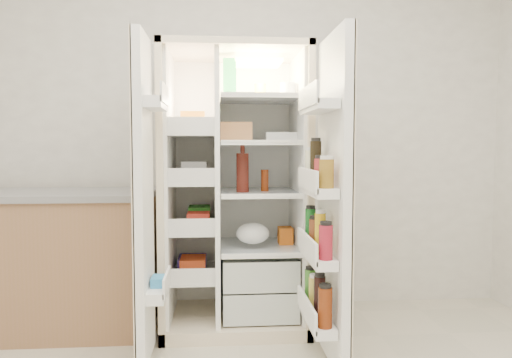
{
  "coord_description": "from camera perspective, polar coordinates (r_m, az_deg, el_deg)",
  "views": [
    {
      "loc": [
        -0.12,
        -1.54,
        1.18
      ],
      "look_at": [
        0.11,
        1.25,
        0.99
      ],
      "focal_mm": 34.0,
      "sensor_mm": 36.0,
      "label": 1
    }
  ],
  "objects": [
    {
      "name": "freezer_door",
      "position": [
        2.63,
        -13.02,
        -2.47
      ],
      "size": [
        0.15,
        0.4,
        1.72
      ],
      "color": "white",
      "rests_on": "floor"
    },
    {
      "name": "refrigerator",
      "position": [
        3.22,
        -2.3,
        -3.84
      ],
      "size": [
        0.92,
        0.7,
        1.8
      ],
      "color": "beige",
      "rests_on": "floor"
    },
    {
      "name": "wall_back",
      "position": [
        3.55,
        -2.68,
        6.65
      ],
      "size": [
        4.0,
        0.02,
        2.7
      ],
      "primitive_type": "cube",
      "color": "white",
      "rests_on": "floor"
    },
    {
      "name": "kitchen_counter",
      "position": [
        3.39,
        -22.25,
        -8.86
      ],
      "size": [
        1.23,
        0.65,
        0.89
      ],
      "color": "#8D6346",
      "rests_on": "floor"
    },
    {
      "name": "fridge_door",
      "position": [
        2.59,
        8.74,
        -3.11
      ],
      "size": [
        0.17,
        0.58,
        1.72
      ],
      "color": "white",
      "rests_on": "floor"
    }
  ]
}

